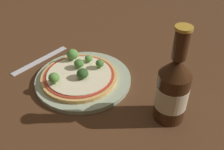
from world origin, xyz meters
TOP-DOWN VIEW (x-y plane):
  - ground_plane at (0.00, 0.00)m, footprint 3.00×3.00m
  - plate at (-0.01, 0.01)m, footprint 0.26×0.26m
  - pizza at (-0.01, 0.00)m, footprint 0.20×0.20m
  - broccoli_floret_0 at (-0.08, 0.02)m, footprint 0.03×0.03m
  - broccoli_floret_1 at (0.00, 0.06)m, footprint 0.02×0.02m
  - broccoli_floret_2 at (-0.01, -0.07)m, footprint 0.03×0.03m
  - broccoli_floret_3 at (0.01, -0.00)m, footprint 0.03×0.03m
  - broccoli_floret_4 at (-0.03, 0.01)m, footprint 0.03×0.03m
  - broccoli_floret_5 at (-0.04, 0.05)m, footprint 0.02×0.02m
  - beer_bottle at (0.22, 0.10)m, footprint 0.07×0.07m
  - fork at (-0.17, -0.04)m, footprint 0.06×0.19m

SIDE VIEW (x-z plane):
  - ground_plane at x=0.00m, z-range 0.00..0.00m
  - fork at x=-0.17m, z-range 0.00..0.00m
  - plate at x=-0.01m, z-range 0.00..0.01m
  - pizza at x=-0.01m, z-range 0.01..0.03m
  - broccoli_floret_5 at x=-0.04m, z-range 0.03..0.05m
  - broccoli_floret_3 at x=0.01m, z-range 0.03..0.05m
  - broccoli_floret_4 at x=-0.03m, z-range 0.03..0.05m
  - broccoli_floret_1 at x=0.00m, z-range 0.03..0.05m
  - broccoli_floret_0 at x=-0.08m, z-range 0.03..0.06m
  - broccoli_floret_2 at x=-0.01m, z-range 0.03..0.06m
  - beer_bottle at x=0.22m, z-range -0.03..0.20m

